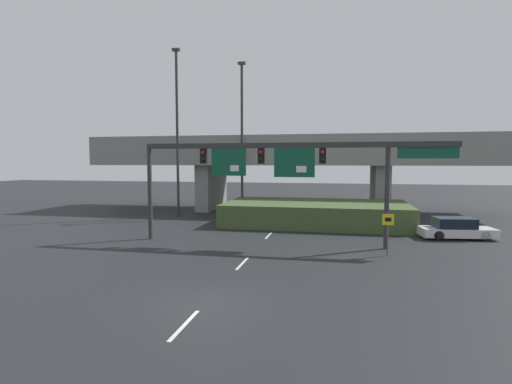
{
  "coord_description": "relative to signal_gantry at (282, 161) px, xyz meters",
  "views": [
    {
      "loc": [
        4.65,
        -13.46,
        5.11
      ],
      "look_at": [
        0.0,
        8.99,
        3.34
      ],
      "focal_mm": 28.0,
      "sensor_mm": 36.0,
      "label": 1
    }
  ],
  "objects": [
    {
      "name": "ground_plane",
      "position": [
        -1.28,
        -10.55,
        -5.12
      ],
      "size": [
        160.0,
        160.0,
        0.0
      ],
      "primitive_type": "plane",
      "color": "black"
    },
    {
      "name": "speed_limit_sign",
      "position": [
        6.02,
        -1.8,
        -3.59
      ],
      "size": [
        0.6,
        0.11,
        2.34
      ],
      "color": "#4C4C4C",
      "rests_on": "ground"
    },
    {
      "name": "parked_sedan_near_right",
      "position": [
        11.03,
        4.21,
        -4.47
      ],
      "size": [
        4.87,
        2.39,
        1.39
      ],
      "rotation": [
        0.0,
        0.0,
        0.13
      ],
      "color": "silver",
      "rests_on": "ground"
    },
    {
      "name": "highway_light_pole_far",
      "position": [
        -11.07,
        10.38,
        2.86
      ],
      "size": [
        0.7,
        0.36,
        15.2
      ],
      "color": "#2D2D30",
      "rests_on": "ground"
    },
    {
      "name": "highway_light_pole_near",
      "position": [
        -5.45,
        12.19,
        2.34
      ],
      "size": [
        0.7,
        0.36,
        14.16
      ],
      "color": "#2D2D30",
      "rests_on": "ground"
    },
    {
      "name": "overpass_bridge",
      "position": [
        -1.28,
        16.73,
        0.23
      ],
      "size": [
        40.71,
        8.34,
        7.58
      ],
      "color": "gray",
      "rests_on": "ground"
    },
    {
      "name": "lane_markings",
      "position": [
        -1.28,
        2.72,
        -5.11
      ],
      "size": [
        0.14,
        33.07,
        0.01
      ],
      "color": "silver",
      "rests_on": "ground"
    },
    {
      "name": "grass_embankment",
      "position": [
        1.61,
        8.63,
        -4.24
      ],
      "size": [
        14.54,
        7.88,
        1.76
      ],
      "color": "#42562D",
      "rests_on": "ground"
    },
    {
      "name": "signal_gantry",
      "position": [
        0.0,
        0.0,
        0.0
      ],
      "size": [
        18.85,
        0.44,
        6.22
      ],
      "color": "#2D2D30",
      "rests_on": "ground"
    }
  ]
}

